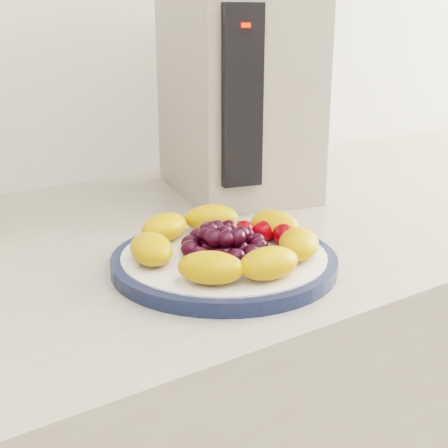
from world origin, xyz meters
TOP-DOWN VIEW (x-y plane):
  - plate_rim at (0.07, 1.06)m, footprint 0.24×0.24m
  - plate_face at (0.07, 1.06)m, footprint 0.22×0.22m
  - appliance_body at (0.27, 1.31)m, footprint 0.23×0.28m
  - appliance_panel at (0.19, 1.20)m, footprint 0.06×0.03m
  - appliance_led at (0.19, 1.19)m, footprint 0.01×0.01m
  - fruit_plate at (0.08, 1.06)m, footprint 0.21×0.20m

SIDE VIEW (x-z plane):
  - plate_rim at x=0.07m, z-range 0.90..0.91m
  - plate_face at x=0.07m, z-range 0.90..0.92m
  - fruit_plate at x=0.08m, z-range 0.92..0.95m
  - appliance_body at x=0.27m, z-range 0.90..1.21m
  - appliance_panel at x=0.19m, z-range 0.94..1.17m
  - appliance_led at x=0.19m, z-range 1.14..1.15m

